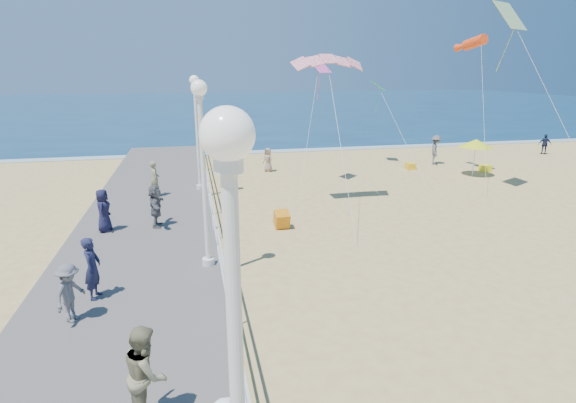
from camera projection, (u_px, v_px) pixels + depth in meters
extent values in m
plane|color=tan|center=(376.00, 261.00, 14.54)|extent=(160.00, 160.00, 0.00)
cube|color=#0D2E4F|center=(224.00, 106.00, 75.46)|extent=(160.00, 90.00, 0.05)
cube|color=silver|center=(269.00, 151.00, 33.75)|extent=(160.00, 1.20, 0.04)
cube|color=#64605B|center=(134.00, 277.00, 12.97)|extent=(5.00, 44.00, 0.40)
cube|color=white|center=(217.00, 231.00, 13.11)|extent=(0.05, 42.00, 0.06)
cube|color=white|center=(218.00, 246.00, 13.25)|extent=(0.05, 42.00, 0.04)
sphere|color=white|center=(227.00, 134.00, 3.46)|extent=(0.44, 0.44, 0.44)
cylinder|color=white|center=(208.00, 261.00, 13.31)|extent=(0.36, 0.36, 0.20)
cylinder|color=white|center=(204.00, 185.00, 12.65)|extent=(0.14, 0.14, 4.70)
sphere|color=white|center=(199.00, 88.00, 11.90)|extent=(0.44, 0.44, 0.44)
cylinder|color=white|center=(200.00, 187.00, 21.75)|extent=(0.36, 0.36, 0.20)
cylinder|color=white|center=(197.00, 138.00, 21.08)|extent=(0.14, 0.14, 4.70)
sphere|color=white|center=(194.00, 80.00, 20.33)|extent=(0.44, 0.44, 0.44)
imported|color=#1A1D3B|center=(92.00, 268.00, 11.21)|extent=(0.46, 0.64, 1.62)
imported|color=#847E5B|center=(146.00, 373.00, 7.26)|extent=(0.70, 0.87, 1.71)
imported|color=#5C5C61|center=(70.00, 293.00, 10.19)|extent=(0.84, 1.04, 1.40)
imported|color=#171733|center=(103.00, 210.00, 15.89)|extent=(0.56, 0.80, 1.55)
imported|color=#5A595F|center=(156.00, 206.00, 16.38)|extent=(0.52, 1.48, 1.58)
imported|color=#7F7E58|center=(155.00, 179.00, 20.34)|extent=(0.49, 0.65, 1.62)
imported|color=#535256|center=(436.00, 150.00, 29.07)|extent=(1.21, 1.42, 1.90)
imported|color=#1B223D|center=(545.00, 144.00, 32.60)|extent=(0.92, 0.71, 1.46)
imported|color=gray|center=(268.00, 160.00, 27.06)|extent=(0.78, 0.84, 1.45)
cube|color=#CE4B0C|center=(282.00, 221.00, 17.48)|extent=(0.57, 0.72, 0.74)
cylinder|color=white|center=(474.00, 161.00, 25.90)|extent=(0.05, 0.05, 1.80)
cone|color=#CDDD17|center=(476.00, 143.00, 25.62)|extent=(1.90, 1.90, 0.45)
cube|color=yellow|center=(411.00, 166.00, 27.81)|extent=(0.55, 0.55, 0.40)
cube|color=#FFF11A|center=(485.00, 168.00, 27.24)|extent=(0.55, 0.55, 0.40)
cylinder|color=#F34214|center=(475.00, 42.00, 24.42)|extent=(0.95, 2.37, 1.01)
cube|color=#FF5DC8|center=(319.00, 65.00, 22.62)|extent=(1.43, 1.41, 0.78)
cube|color=#198CD9|center=(510.00, 15.00, 20.16)|extent=(1.87, 1.64, 1.25)
cube|color=green|center=(378.00, 86.00, 28.23)|extent=(1.14, 1.25, 0.58)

